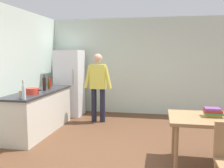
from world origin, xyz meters
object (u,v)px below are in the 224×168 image
person (98,83)px  dining_table (217,123)px  bottle_sauce_red (50,83)px  utensil_jar (22,94)px  book_stack (213,112)px  bottle_wine_dark (44,84)px  refrigerator (70,83)px  cooking_pot (32,91)px  bottle_water_clear (24,92)px  bottle_beer_brown (49,84)px

person → dining_table: 3.20m
dining_table → bottle_sauce_red: bearing=152.1°
utensil_jar → book_stack: size_ratio=1.14×
dining_table → book_stack: 0.16m
bottle_wine_dark → refrigerator: bearing=89.0°
cooking_pot → bottle_water_clear: (0.17, -0.58, 0.07)m
dining_table → utensil_jar: 3.31m
dining_table → refrigerator: bearing=140.7°
dining_table → cooking_pot: bearing=168.3°
bottle_sauce_red → bottle_wine_dark: size_ratio=0.71×
dining_table → bottle_sauce_red: bottle_sauce_red is taller
person → bottle_beer_brown: person is taller
refrigerator → bottle_water_clear: size_ratio=6.00×
book_stack → bottle_water_clear: bearing=178.9°
bottle_water_clear → bottle_beer_brown: size_ratio=1.15×
person → book_stack: bearing=-42.4°
dining_table → bottle_wine_dark: (-3.33, 1.21, 0.37)m
bottle_wine_dark → bottle_sauce_red: bearing=103.1°
bottle_beer_brown → book_stack: (3.27, -1.37, -0.19)m
utensil_jar → bottle_sauce_red: size_ratio=1.33×
person → bottle_sauce_red: (-1.12, -0.31, 0.02)m
refrigerator → cooking_pot: refrigerator is taller
utensil_jar → bottle_wine_dark: 0.97m
person → book_stack: 3.12m
dining_table → bottle_beer_brown: bottle_beer_brown is taller
bottle_water_clear → bottle_beer_brown: bottle_water_clear is taller
bottle_beer_brown → bottle_sauce_red: bearing=110.1°
refrigerator → person: (0.95, -0.55, 0.08)m
refrigerator → bottle_beer_brown: (-0.02, -1.28, 0.11)m
person → bottle_beer_brown: size_ratio=6.54×
book_stack → person: bearing=137.6°
dining_table → bottle_sauce_red: size_ratio=5.83×
refrigerator → bottle_sauce_red: refrigerator is taller
refrigerator → bottle_water_clear: bearing=-87.4°
refrigerator → dining_table: size_ratio=1.29×
person → cooking_pot: person is taller
person → bottle_water_clear: (-0.83, -2.04, 0.05)m
bottle_water_clear → book_stack: bearing=-1.1°
cooking_pot → book_stack: cooking_pot is taller
bottle_sauce_red → bottle_water_clear: bearing=-80.4°
bottle_water_clear → bottle_beer_brown: 1.32m
refrigerator → bottle_wine_dark: bearing=-91.0°
cooking_pot → bottle_water_clear: 0.61m
utensil_jar → bottle_sauce_red: utensil_jar is taller
bottle_sauce_red → book_stack: size_ratio=0.85×
dining_table → bottle_water_clear: bottle_water_clear is taller
person → utensil_jar: person is taller
cooking_pot → bottle_beer_brown: 0.73m
refrigerator → bottle_sauce_red: 0.88m
cooking_pot → bottle_water_clear: size_ratio=1.33×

